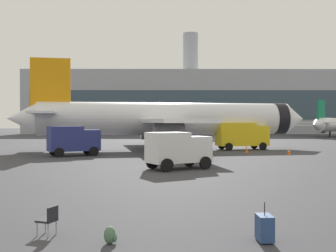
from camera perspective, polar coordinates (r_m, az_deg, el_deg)
airplane_at_gate at (r=48.30m, az=-0.23°, el=0.99°), size 35.65×32.34×10.50m
service_truck at (r=40.79m, az=-13.14°, el=-1.83°), size 5.27×4.19×2.90m
fuel_truck at (r=49.30m, az=10.23°, el=-1.22°), size 6.36×3.68×3.20m
cargo_van at (r=28.56m, az=1.39°, el=-3.17°), size 4.82×3.97×2.60m
safety_cone_near at (r=42.81m, az=16.56°, el=-3.44°), size 0.44×0.44×0.68m
safety_cone_mid at (r=44.31m, az=10.92°, el=-3.23°), size 0.44×0.44×0.77m
rolling_suitcase at (r=11.91m, az=13.36°, el=-13.68°), size 0.42×0.65×1.10m
traveller_backpack at (r=11.58m, az=-8.07°, el=-14.90°), size 0.36×0.40×0.48m
gate_chair at (r=12.65m, az=-16.33°, el=-12.34°), size 0.62×0.62×0.86m
terminal_building at (r=121.31m, az=5.96°, el=3.19°), size 104.65×22.75×29.50m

